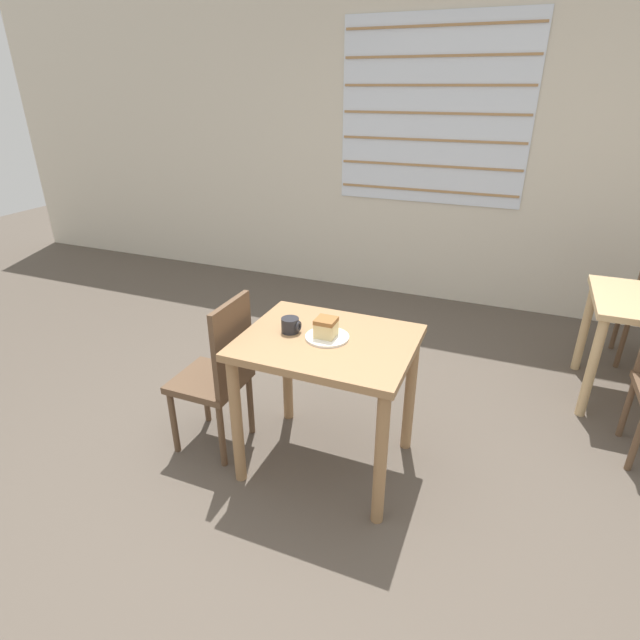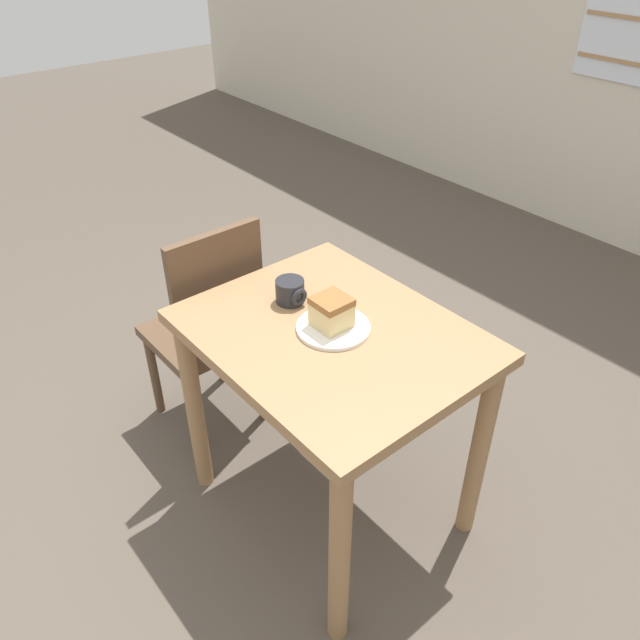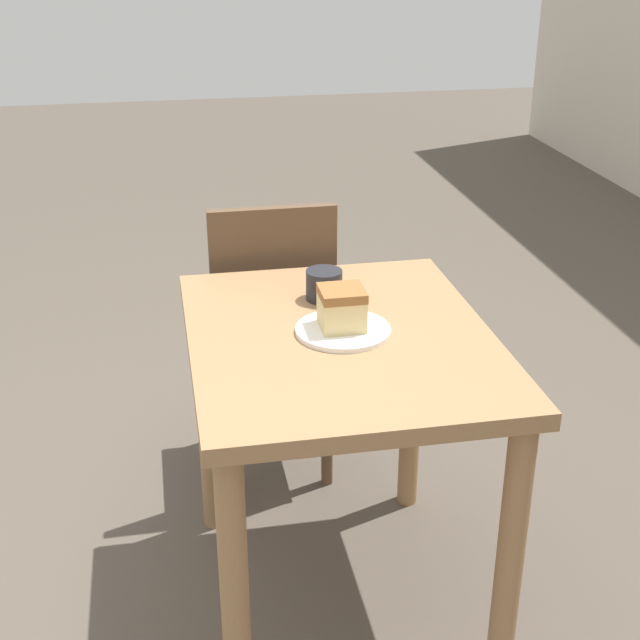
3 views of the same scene
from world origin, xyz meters
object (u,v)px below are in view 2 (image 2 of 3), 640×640
object	(u,v)px
dining_table_near	(332,368)
plate	(333,328)
cake_slice	(332,312)
coffee_mug	(291,291)
chair_near_window	(209,327)

from	to	relation	value
dining_table_near	plate	distance (m)	0.15
cake_slice	coffee_mug	bearing A→B (deg)	-179.07
chair_near_window	plate	world-z (taller)	chair_near_window
cake_slice	chair_near_window	bearing A→B (deg)	-171.46
plate	coffee_mug	size ratio (longest dim) A/B	2.23
cake_slice	coffee_mug	xyz separation A→B (m)	(-0.19, -0.00, -0.02)
dining_table_near	cake_slice	world-z (taller)	cake_slice
plate	coffee_mug	world-z (taller)	coffee_mug
coffee_mug	plate	bearing A→B (deg)	1.63
dining_table_near	coffee_mug	bearing A→B (deg)	179.52
chair_near_window	coffee_mug	bearing A→B (deg)	102.06
chair_near_window	coffee_mug	xyz separation A→B (m)	(0.40, 0.09, 0.32)
cake_slice	dining_table_near	bearing A→B (deg)	-22.41
chair_near_window	cake_slice	xyz separation A→B (m)	(0.59, 0.09, 0.35)
dining_table_near	chair_near_window	distance (m)	0.63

